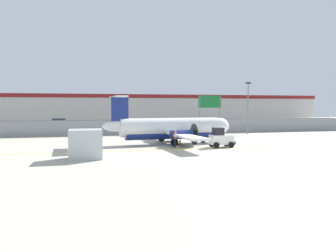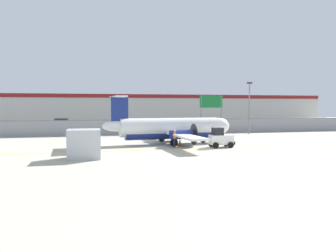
{
  "view_description": "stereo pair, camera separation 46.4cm",
  "coord_description": "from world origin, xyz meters",
  "px_view_note": "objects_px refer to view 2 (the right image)",
  "views": [
    {
      "loc": [
        -9.66,
        -26.62,
        3.94
      ],
      "look_at": [
        -1.27,
        7.32,
        1.8
      ],
      "focal_mm": 35.0,
      "sensor_mm": 36.0,
      "label": 1
    },
    {
      "loc": [
        -9.21,
        -26.73,
        3.94
      ],
      "look_at": [
        -1.27,
        7.32,
        1.8
      ],
      "focal_mm": 35.0,
      "sensor_mm": 36.0,
      "label": 2
    }
  ],
  "objects_px": {
    "cargo_container": "(84,144)",
    "traffic_cone_near_right": "(221,140)",
    "ground_crew_worker": "(174,137)",
    "parked_car_1": "(108,125)",
    "highway_sign": "(211,105)",
    "parked_car_2": "(150,125)",
    "parked_car_3": "(193,125)",
    "parked_car_0": "(61,123)",
    "baggage_tug": "(220,138)",
    "commuter_airplane": "(172,128)",
    "apron_light_pole": "(249,103)",
    "traffic_cone_near_left": "(180,142)",
    "parked_car_4": "(214,122)"
  },
  "relations": [
    {
      "from": "parked_car_0",
      "to": "ground_crew_worker",
      "type": "bearing_deg",
      "value": 117.85
    },
    {
      "from": "commuter_airplane",
      "to": "traffic_cone_near_left",
      "type": "bearing_deg",
      "value": -70.82
    },
    {
      "from": "parked_car_1",
      "to": "parked_car_0",
      "type": "bearing_deg",
      "value": 124.0
    },
    {
      "from": "parked_car_4",
      "to": "cargo_container",
      "type": "bearing_deg",
      "value": 59.28
    },
    {
      "from": "parked_car_1",
      "to": "apron_light_pole",
      "type": "xyz_separation_m",
      "value": [
        18.92,
        -10.81,
        3.41
      ]
    },
    {
      "from": "parked_car_4",
      "to": "parked_car_1",
      "type": "bearing_deg",
      "value": 20.82
    },
    {
      "from": "traffic_cone_near_left",
      "to": "parked_car_1",
      "type": "height_order",
      "value": "parked_car_1"
    },
    {
      "from": "cargo_container",
      "to": "parked_car_2",
      "type": "xyz_separation_m",
      "value": [
        9.52,
        25.72,
        -0.21
      ]
    },
    {
      "from": "commuter_airplane",
      "to": "parked_car_3",
      "type": "relative_size",
      "value": 3.72
    },
    {
      "from": "cargo_container",
      "to": "apron_light_pole",
      "type": "bearing_deg",
      "value": 37.57
    },
    {
      "from": "cargo_container",
      "to": "parked_car_1",
      "type": "relative_size",
      "value": 0.56
    },
    {
      "from": "apron_light_pole",
      "to": "traffic_cone_near_right",
      "type": "bearing_deg",
      "value": -130.93
    },
    {
      "from": "parked_car_3",
      "to": "highway_sign",
      "type": "height_order",
      "value": "highway_sign"
    },
    {
      "from": "commuter_airplane",
      "to": "ground_crew_worker",
      "type": "xyz_separation_m",
      "value": [
        -0.53,
        -2.95,
        -0.65
      ]
    },
    {
      "from": "cargo_container",
      "to": "parked_car_3",
      "type": "relative_size",
      "value": 0.56
    },
    {
      "from": "cargo_container",
      "to": "ground_crew_worker",
      "type": "bearing_deg",
      "value": 31.21
    },
    {
      "from": "traffic_cone_near_right",
      "to": "commuter_airplane",
      "type": "bearing_deg",
      "value": 177.79
    },
    {
      "from": "cargo_container",
      "to": "traffic_cone_near_left",
      "type": "height_order",
      "value": "cargo_container"
    },
    {
      "from": "traffic_cone_near_right",
      "to": "parked_car_0",
      "type": "height_order",
      "value": "parked_car_0"
    },
    {
      "from": "parked_car_1",
      "to": "parked_car_2",
      "type": "height_order",
      "value": "same"
    },
    {
      "from": "traffic_cone_near_right",
      "to": "highway_sign",
      "type": "relative_size",
      "value": 0.12
    },
    {
      "from": "traffic_cone_near_left",
      "to": "highway_sign",
      "type": "distance_m",
      "value": 17.44
    },
    {
      "from": "highway_sign",
      "to": "ground_crew_worker",
      "type": "bearing_deg",
      "value": -121.08
    },
    {
      "from": "baggage_tug",
      "to": "parked_car_2",
      "type": "relative_size",
      "value": 0.55
    },
    {
      "from": "parked_car_0",
      "to": "parked_car_3",
      "type": "xyz_separation_m",
      "value": [
        21.74,
        -10.84,
        0.0
      ]
    },
    {
      "from": "baggage_tug",
      "to": "parked_car_2",
      "type": "distance_m",
      "value": 21.99
    },
    {
      "from": "parked_car_0",
      "to": "parked_car_2",
      "type": "relative_size",
      "value": 1.03
    },
    {
      "from": "parked_car_0",
      "to": "parked_car_1",
      "type": "xyz_separation_m",
      "value": [
        8.05,
        -9.3,
        0.0
      ]
    },
    {
      "from": "ground_crew_worker",
      "to": "highway_sign",
      "type": "distance_m",
      "value": 19.35
    },
    {
      "from": "apron_light_pole",
      "to": "traffic_cone_near_left",
      "type": "bearing_deg",
      "value": -141.76
    },
    {
      "from": "commuter_airplane",
      "to": "traffic_cone_near_right",
      "type": "distance_m",
      "value": 5.52
    },
    {
      "from": "baggage_tug",
      "to": "apron_light_pole",
      "type": "height_order",
      "value": "apron_light_pole"
    },
    {
      "from": "parked_car_2",
      "to": "highway_sign",
      "type": "bearing_deg",
      "value": 153.73
    },
    {
      "from": "parked_car_2",
      "to": "apron_light_pole",
      "type": "bearing_deg",
      "value": 145.61
    },
    {
      "from": "parked_car_0",
      "to": "parked_car_3",
      "type": "height_order",
      "value": "same"
    },
    {
      "from": "traffic_cone_near_right",
      "to": "parked_car_1",
      "type": "xyz_separation_m",
      "value": [
        -11.01,
        19.94,
        0.58
      ]
    },
    {
      "from": "traffic_cone_near_left",
      "to": "parked_car_1",
      "type": "bearing_deg",
      "value": 106.38
    },
    {
      "from": "cargo_container",
      "to": "traffic_cone_near_right",
      "type": "bearing_deg",
      "value": 28.8
    },
    {
      "from": "cargo_container",
      "to": "apron_light_pole",
      "type": "relative_size",
      "value": 0.34
    },
    {
      "from": "ground_crew_worker",
      "to": "parked_car_1",
      "type": "distance_m",
      "value": 23.26
    },
    {
      "from": "parked_car_2",
      "to": "highway_sign",
      "type": "relative_size",
      "value": 0.77
    },
    {
      "from": "parked_car_4",
      "to": "apron_light_pole",
      "type": "relative_size",
      "value": 0.59
    },
    {
      "from": "commuter_airplane",
      "to": "parked_car_2",
      "type": "height_order",
      "value": "commuter_airplane"
    },
    {
      "from": "baggage_tug",
      "to": "highway_sign",
      "type": "height_order",
      "value": "highway_sign"
    },
    {
      "from": "parked_car_0",
      "to": "traffic_cone_near_right",
      "type": "bearing_deg",
      "value": 128.57
    },
    {
      "from": "parked_car_2",
      "to": "parked_car_3",
      "type": "relative_size",
      "value": 0.98
    },
    {
      "from": "traffic_cone_near_right",
      "to": "parked_car_2",
      "type": "relative_size",
      "value": 0.15
    },
    {
      "from": "parked_car_2",
      "to": "parked_car_3",
      "type": "height_order",
      "value": "same"
    },
    {
      "from": "cargo_container",
      "to": "apron_light_pole",
      "type": "distance_m",
      "value": 27.93
    },
    {
      "from": "commuter_airplane",
      "to": "apron_light_pole",
      "type": "bearing_deg",
      "value": 29.91
    }
  ]
}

